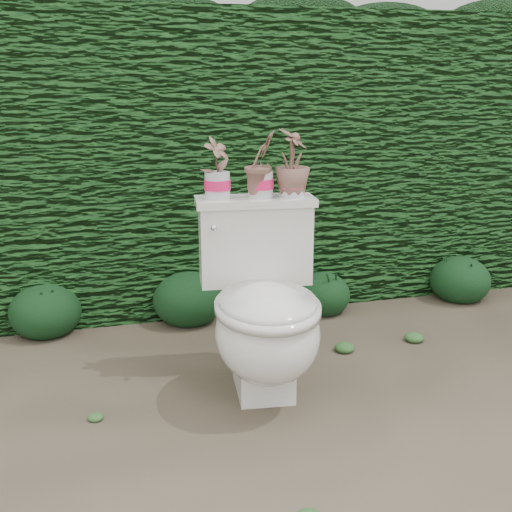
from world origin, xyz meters
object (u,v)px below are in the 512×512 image
object	(u,v)px
toilet	(264,312)
potted_plant_right	(292,165)
potted_plant_left	(217,170)
potted_plant_center	(261,166)

from	to	relation	value
toilet	potted_plant_right	size ratio (longest dim) A/B	2.90
toilet	potted_plant_left	xyz separation A→B (m)	(-0.13, 0.26, 0.54)
toilet	potted_plant_center	world-z (taller)	potted_plant_center
potted_plant_right	potted_plant_center	bearing A→B (deg)	107.43
potted_plant_center	potted_plant_right	bearing A→B (deg)	-39.71
potted_plant_left	potted_plant_right	xyz separation A→B (m)	(0.31, -0.04, 0.01)
toilet	potted_plant_left	distance (m)	0.61
toilet	potted_plant_left	size ratio (longest dim) A/B	3.24
potted_plant_center	potted_plant_right	xyz separation A→B (m)	(0.13, -0.02, 0.00)
potted_plant_center	potted_plant_right	distance (m)	0.13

